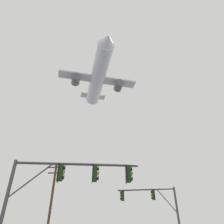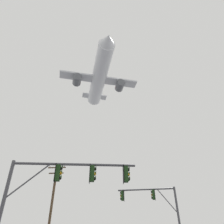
{
  "view_description": "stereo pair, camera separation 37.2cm",
  "coord_description": "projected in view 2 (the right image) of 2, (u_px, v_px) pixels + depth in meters",
  "views": [
    {
      "loc": [
        0.12,
        -4.13,
        1.65
      ],
      "look_at": [
        -1.35,
        17.8,
        15.62
      ],
      "focal_mm": 34.5,
      "sensor_mm": 36.0,
      "label": 1
    },
    {
      "loc": [
        0.49,
        -4.1,
        1.65
      ],
      "look_at": [
        -1.35,
        17.8,
        15.62
      ],
      "focal_mm": 34.5,
      "sensor_mm": 36.0,
      "label": 2
    }
  ],
  "objects": [
    {
      "name": "airplane",
      "position": [
        99.0,
        77.0,
        49.84
      ],
      "size": [
        17.82,
        23.07,
        6.36
      ],
      "color": "white"
    },
    {
      "name": "utility_pole",
      "position": [
        51.0,
        207.0,
        24.08
      ],
      "size": [
        2.2,
        0.28,
        10.58
      ],
      "color": "brown",
      "rests_on": "ground"
    },
    {
      "name": "signal_pole_far",
      "position": [
        157.0,
        206.0,
        20.41
      ],
      "size": [
        5.63,
        0.73,
        6.76
      ],
      "color": "#4C4C51",
      "rests_on": "ground"
    },
    {
      "name": "signal_pole_near",
      "position": [
        61.0,
        184.0,
        12.05
      ],
      "size": [
        7.19,
        1.26,
        6.0
      ],
      "color": "#4C4C51",
      "rests_on": "ground"
    }
  ]
}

